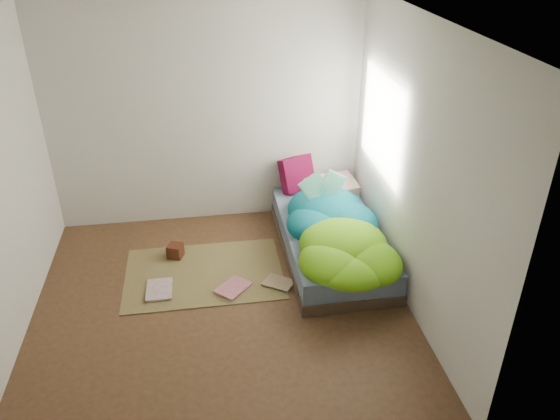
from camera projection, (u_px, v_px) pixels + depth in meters
The scene contains 12 objects.
ground at pixel (222, 306), 5.17m from camera, with size 3.50×3.50×0.00m, color #442E1A.
room_walls at pixel (213, 147), 4.38m from camera, with size 3.54×3.54×2.62m.
bed at pixel (330, 240), 5.87m from camera, with size 1.00×2.00×0.34m.
duvet at pixel (337, 223), 5.52m from camera, with size 0.96×1.84×0.34m, color #074D70, non-canonical shape.
rug at pixel (204, 273), 5.62m from camera, with size 1.60×1.10×0.01m, color brown.
pillow_floral at pixel (331, 187), 6.46m from camera, with size 0.60×0.37×0.13m, color white.
pillow_magenta at pixel (297, 174), 6.45m from camera, with size 0.41×0.13×0.41m, color #490427.
open_book at pixel (323, 178), 5.76m from camera, with size 0.43×0.09×0.26m, color green, non-canonical shape.
wooden_box at pixel (175, 251), 5.85m from camera, with size 0.15×0.15×0.15m, color #3A1B0D.
floor_book_a at pixel (146, 291), 5.34m from camera, with size 0.25×0.34×0.03m, color silver.
floor_book_b at pixel (224, 284), 5.44m from camera, with size 0.25×0.33×0.03m, color #D77C80.
floor_book_c at pixel (274, 289), 5.37m from camera, with size 0.21×0.29×0.02m, color #9F8568.
Camera 1 is at (-0.08, -4.10, 3.33)m, focal length 35.00 mm.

